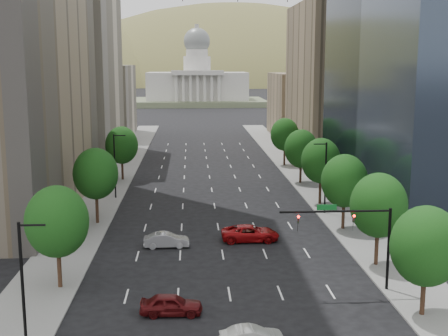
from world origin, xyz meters
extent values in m
cube|color=slate|center=(-15.50, 60.00, 0.07)|extent=(6.00, 200.00, 0.15)
cube|color=slate|center=(15.50, 60.00, 0.07)|extent=(6.00, 200.00, 0.15)
cube|color=beige|center=(-25.00, 103.00, 17.50)|extent=(14.00, 30.00, 35.00)
cube|color=beige|center=(-25.00, 136.00, 9.00)|extent=(14.00, 26.00, 18.00)
cube|color=#8C7759|center=(25.00, 100.00, 15.00)|extent=(14.00, 30.00, 30.00)
cube|color=#8C7759|center=(25.00, 133.00, 8.00)|extent=(14.00, 26.00, 16.00)
cylinder|color=#382316|center=(14.00, 25.00, 1.88)|extent=(0.36, 0.36, 3.75)
ellipsoid|color=#143B10|center=(14.00, 25.00, 5.40)|extent=(5.20, 5.20, 5.98)
cylinder|color=#382316|center=(14.00, 36.00, 2.00)|extent=(0.36, 0.36, 4.00)
ellipsoid|color=#143B10|center=(14.00, 36.00, 5.76)|extent=(5.20, 5.20, 5.98)
cylinder|color=#382316|center=(14.00, 48.00, 1.95)|extent=(0.36, 0.36, 3.90)
ellipsoid|color=#143B10|center=(14.00, 48.00, 5.62)|extent=(5.20, 5.20, 5.98)
cylinder|color=#382316|center=(14.00, 60.00, 2.05)|extent=(0.36, 0.36, 4.10)
ellipsoid|color=#143B10|center=(14.00, 60.00, 5.90)|extent=(5.20, 5.20, 5.98)
cylinder|color=#382316|center=(14.00, 74.00, 1.90)|extent=(0.36, 0.36, 3.80)
ellipsoid|color=#143B10|center=(14.00, 74.00, 5.47)|extent=(5.20, 5.20, 5.98)
cylinder|color=#382316|center=(14.00, 90.00, 2.00)|extent=(0.36, 0.36, 4.00)
ellipsoid|color=#143B10|center=(14.00, 90.00, 5.76)|extent=(5.20, 5.20, 5.98)
cylinder|color=#382316|center=(-14.00, 32.00, 2.00)|extent=(0.36, 0.36, 4.00)
ellipsoid|color=#143B10|center=(-14.00, 32.00, 5.76)|extent=(5.20, 5.20, 5.98)
cylinder|color=#382316|center=(-14.00, 52.00, 2.08)|extent=(0.36, 0.36, 4.15)
ellipsoid|color=#143B10|center=(-14.00, 52.00, 5.98)|extent=(5.20, 5.20, 5.98)
cylinder|color=#382316|center=(-14.00, 78.00, 1.98)|extent=(0.36, 0.36, 3.95)
ellipsoid|color=#143B10|center=(-14.00, 78.00, 5.69)|extent=(5.20, 5.20, 5.98)
cylinder|color=black|center=(13.50, 55.00, 4.50)|extent=(0.20, 0.20, 9.00)
cylinder|color=black|center=(12.70, 55.00, 8.80)|extent=(1.60, 0.14, 0.14)
cylinder|color=black|center=(-13.50, 20.00, 4.50)|extent=(0.20, 0.20, 9.00)
cylinder|color=black|center=(-12.70, 20.00, 8.80)|extent=(1.60, 0.14, 0.14)
cylinder|color=black|center=(-13.50, 65.00, 4.50)|extent=(0.20, 0.20, 9.00)
cylinder|color=black|center=(-12.70, 65.00, 8.80)|extent=(1.60, 0.14, 0.14)
cylinder|color=black|center=(13.00, 30.00, 3.50)|extent=(0.24, 0.24, 7.00)
cylinder|color=black|center=(8.50, 30.00, 6.80)|extent=(9.00, 0.18, 0.18)
imported|color=black|center=(10.00, 30.00, 6.25)|extent=(0.18, 0.22, 1.10)
imported|color=black|center=(5.50, 30.00, 6.25)|extent=(0.18, 0.22, 1.10)
sphere|color=#FF0C07|center=(10.00, 29.82, 6.45)|extent=(0.20, 0.20, 0.20)
sphere|color=#FF0C07|center=(5.50, 29.82, 6.45)|extent=(0.20, 0.20, 0.20)
cube|color=#0C591E|center=(7.80, 30.00, 7.15)|extent=(1.60, 0.06, 0.45)
cube|color=#596647|center=(0.00, 250.00, 1.25)|extent=(60.00, 40.00, 2.50)
cube|color=silver|center=(0.00, 250.00, 8.50)|extent=(44.00, 26.00, 12.00)
cube|color=silver|center=(0.00, 236.00, 14.50)|extent=(22.00, 4.00, 2.00)
cylinder|color=silver|center=(0.00, 250.00, 18.00)|extent=(12.00, 12.00, 7.00)
cylinder|color=silver|center=(0.00, 250.00, 23.00)|extent=(9.60, 9.60, 3.00)
sphere|color=slate|center=(0.00, 250.00, 28.10)|extent=(11.60, 11.60, 11.60)
cylinder|color=silver|center=(0.00, 250.00, 33.95)|extent=(1.80, 1.80, 2.50)
ellipsoid|color=olive|center=(-140.00, 560.00, -33.25)|extent=(380.00, 342.00, 190.00)
ellipsoid|color=olive|center=(40.00, 600.00, -42.00)|extent=(440.00, 396.00, 240.00)
ellipsoid|color=olive|center=(210.00, 640.00, -35.00)|extent=(360.00, 324.00, 200.00)
imported|color=#490C0D|center=(-4.59, 26.30, 0.79)|extent=(4.71, 2.02, 1.58)
imported|color=#98989D|center=(-5.60, 42.67, 0.76)|extent=(4.66, 1.78, 1.52)
imported|color=#980B0D|center=(3.15, 44.35, 0.85)|extent=(6.13, 2.87, 1.70)
camera|label=1|loc=(-2.99, -15.11, 18.50)|focal=47.13mm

